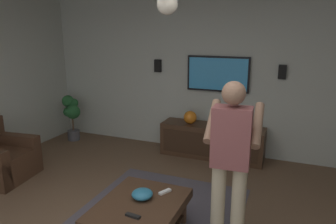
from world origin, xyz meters
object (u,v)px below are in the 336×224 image
object	(u,v)px
coffee_table	(140,213)
person_standing	(231,154)
bowl	(142,194)
media_console	(212,141)
wall_speaker_left	(282,72)
tv	(218,74)
potted_plant_short	(72,113)
remote_white	(165,192)
vase_round	(190,117)
wall_speaker_right	(158,66)
remote_black	(133,216)

from	to	relation	value
coffee_table	person_standing	world-z (taller)	person_standing
coffee_table	bowl	size ratio (longest dim) A/B	4.55
media_console	wall_speaker_left	size ratio (longest dim) A/B	7.73
media_console	person_standing	xyz separation A→B (m)	(-2.08, -0.70, 0.66)
wall_speaker_left	tv	bearing A→B (deg)	90.75
tv	coffee_table	bearing A→B (deg)	-2.67
potted_plant_short	media_console	bearing A→B (deg)	-86.14
coffee_table	tv	bearing A→B (deg)	-2.67
tv	remote_white	world-z (taller)	tv
wall_speaker_left	vase_round	bearing A→B (deg)	101.90
wall_speaker_left	wall_speaker_right	size ratio (longest dim) A/B	1.00
media_console	remote_white	bearing A→B (deg)	0.81
potted_plant_short	remote_black	bearing A→B (deg)	-133.05
remote_black	tv	bearing A→B (deg)	-85.32
remote_white	wall_speaker_right	world-z (taller)	wall_speaker_right
coffee_table	media_console	distance (m)	2.41
bowl	wall_speaker_right	bearing A→B (deg)	20.33
coffee_table	person_standing	size ratio (longest dim) A/B	0.61
media_console	person_standing	world-z (taller)	person_standing
coffee_table	wall_speaker_right	world-z (taller)	wall_speaker_right
person_standing	bowl	xyz separation A→B (m)	(-0.22, 0.84, -0.48)
remote_white	wall_speaker_left	distance (m)	2.76
remote_black	vase_round	bearing A→B (deg)	-77.24
potted_plant_short	wall_speaker_right	size ratio (longest dim) A/B	3.99
remote_black	bowl	bearing A→B (deg)	-72.14
person_standing	remote_white	bearing A→B (deg)	88.74
remote_white	potted_plant_short	bearing A→B (deg)	82.11
vase_round	coffee_table	bearing A→B (deg)	-173.92
remote_black	wall_speaker_right	size ratio (longest dim) A/B	0.68
potted_plant_short	bowl	bearing A→B (deg)	-129.65
wall_speaker_left	wall_speaker_right	xyz separation A→B (m)	(0.00, 2.09, 0.01)
coffee_table	media_console	bearing A→B (deg)	-2.94
potted_plant_short	wall_speaker_left	size ratio (longest dim) A/B	3.99
remote_white	remote_black	distance (m)	0.54
potted_plant_short	person_standing	bearing A→B (deg)	-119.18
vase_round	wall_speaker_right	world-z (taller)	wall_speaker_right
remote_black	wall_speaker_left	bearing A→B (deg)	-104.25
vase_round	remote_white	bearing A→B (deg)	-168.94
person_standing	vase_round	world-z (taller)	person_standing
potted_plant_short	vase_round	distance (m)	2.33
coffee_table	remote_black	distance (m)	0.27
wall_speaker_right	remote_white	bearing A→B (deg)	-154.67
remote_white	media_console	bearing A→B (deg)	28.11
media_console	vase_round	distance (m)	0.54
remote_black	vase_round	size ratio (longest dim) A/B	0.68
potted_plant_short	wall_speaker_left	xyz separation A→B (m)	(0.44, -3.70, 0.91)
tv	wall_speaker_right	bearing A→B (deg)	-90.69
remote_black	wall_speaker_right	bearing A→B (deg)	-64.55
tv	vase_round	xyz separation A→B (m)	(-0.28, 0.38, -0.71)
potted_plant_short	bowl	xyz separation A→B (m)	(-2.12, -2.56, -0.09)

